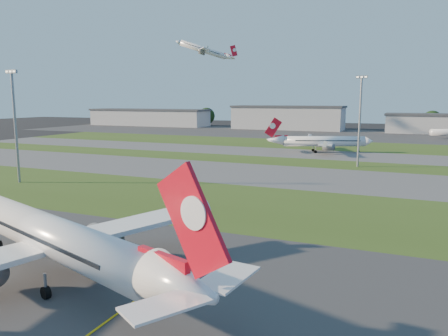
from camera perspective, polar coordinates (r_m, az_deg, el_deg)
The scene contains 17 objects.
grass_strip_a at distance 80.96m, azimuth 1.94°, elevation -4.78°, with size 300.00×34.00×0.01m, color #364E1A.
taxiway_a at distance 111.74m, azimuth 8.07°, elevation -1.04°, with size 300.00×32.00×0.01m, color #515154.
grass_strip_b at distance 135.75m, azimuth 10.83°, elevation 0.66°, with size 300.00×18.00×0.01m, color #364E1A.
taxiway_b at distance 157.14m, azimuth 12.56°, elevation 1.72°, with size 300.00×26.00×0.01m, color #515154.
grass_strip_c at distance 189.48m, azimuth 14.41°, elevation 2.86°, with size 300.00×40.00×0.01m, color #364E1A.
apron_far at distance 248.73m, azimuth 16.55°, elevation 4.16°, with size 400.00×80.00×0.01m, color #333335.
airliner_parked at distance 50.28m, azimuth -21.28°, elevation -8.54°, with size 40.80×34.44×13.20m.
airliner_taxiing at distance 163.51m, azimuth 12.81°, elevation 3.39°, with size 34.52×29.30×11.37m.
airliner_departing at distance 250.55m, azimuth -2.67°, elevation 15.15°, with size 29.87×25.48×10.04m.
light_mast_west at distance 111.13m, azimuth -25.65°, elevation 5.81°, with size 3.20×0.70×25.80m.
light_mast_centre at distance 130.12m, azimuth 17.34°, elevation 6.61°, with size 3.20×0.70×25.80m.
hangar_far_west at distance 329.18m, azimuth -9.77°, elevation 6.55°, with size 91.80×23.00×12.20m.
hangar_west at distance 286.16m, azimuth 8.31°, elevation 6.55°, with size 71.40×23.00×15.20m.
tree_far_west at distance 362.73m, azimuth -14.00°, elevation 6.69°, with size 11.00×11.00×12.00m.
tree_west at distance 322.77m, azimuth -2.29°, elevation 6.81°, with size 12.10×12.10×13.20m.
tree_mid_west at distance 291.71m, azimuth 13.63°, elevation 6.08°, with size 9.90×9.90×10.80m.
tree_mid_east at distance 290.86m, azimuth 25.53°, elevation 5.65°, with size 11.55×11.55×12.60m.
Camera 1 is at (28.35, -21.36, 19.23)m, focal length 35.00 mm.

